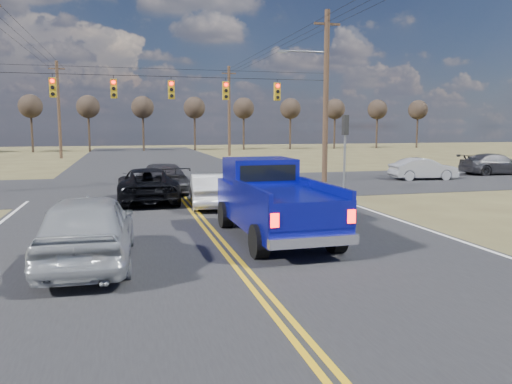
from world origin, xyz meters
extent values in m
plane|color=brown|center=(0.00, 0.00, 0.00)|extent=(160.00, 160.00, 0.00)
cube|color=#28282B|center=(0.00, 10.00, 0.00)|extent=(14.00, 120.00, 0.02)
cube|color=#28282B|center=(0.00, 18.00, 0.00)|extent=(120.00, 12.00, 0.02)
cylinder|color=#473323|center=(9.00, 18.00, 5.00)|extent=(0.32, 0.32, 10.00)
cube|color=#473323|center=(9.00, 18.00, 9.20)|extent=(1.60, 0.12, 0.12)
cylinder|color=black|center=(0.00, 18.00, 6.00)|extent=(18.00, 0.02, 0.02)
cylinder|color=black|center=(0.00, 18.00, 6.40)|extent=(18.00, 0.02, 0.02)
cube|color=#B28C14|center=(-6.00, 18.00, 5.30)|extent=(0.34, 0.24, 1.00)
cylinder|color=#FF0C05|center=(-6.00, 17.86, 5.63)|extent=(0.20, 0.06, 0.20)
cylinder|color=black|center=(-6.00, 17.86, 5.30)|extent=(0.20, 0.06, 0.20)
cylinder|color=black|center=(-6.00, 17.86, 4.97)|extent=(0.20, 0.06, 0.20)
cube|color=black|center=(-6.00, 17.83, 5.74)|extent=(0.24, 0.14, 0.03)
cube|color=#B28C14|center=(-3.00, 18.00, 5.30)|extent=(0.34, 0.24, 1.00)
cylinder|color=#FF0C05|center=(-3.00, 17.86, 5.63)|extent=(0.20, 0.06, 0.20)
cylinder|color=black|center=(-3.00, 17.86, 5.30)|extent=(0.20, 0.06, 0.20)
cylinder|color=black|center=(-3.00, 17.86, 4.97)|extent=(0.20, 0.06, 0.20)
cube|color=black|center=(-3.00, 17.83, 5.74)|extent=(0.24, 0.14, 0.03)
cube|color=#B28C14|center=(0.00, 18.00, 5.30)|extent=(0.34, 0.24, 1.00)
cylinder|color=#FF0C05|center=(0.00, 17.86, 5.63)|extent=(0.20, 0.06, 0.20)
cylinder|color=black|center=(0.00, 17.86, 5.30)|extent=(0.20, 0.06, 0.20)
cylinder|color=black|center=(0.00, 17.86, 4.97)|extent=(0.20, 0.06, 0.20)
cube|color=black|center=(0.00, 17.83, 5.74)|extent=(0.24, 0.14, 0.03)
cube|color=#B28C14|center=(3.00, 18.00, 5.30)|extent=(0.34, 0.24, 1.00)
cylinder|color=#FF0C05|center=(3.00, 17.86, 5.63)|extent=(0.20, 0.06, 0.20)
cylinder|color=black|center=(3.00, 17.86, 5.30)|extent=(0.20, 0.06, 0.20)
cylinder|color=black|center=(3.00, 17.86, 4.97)|extent=(0.20, 0.06, 0.20)
cube|color=black|center=(3.00, 17.83, 5.74)|extent=(0.24, 0.14, 0.03)
cube|color=#B28C14|center=(6.00, 18.00, 5.30)|extent=(0.34, 0.24, 1.00)
cylinder|color=#FF0C05|center=(6.00, 17.86, 5.63)|extent=(0.20, 0.06, 0.20)
cylinder|color=black|center=(6.00, 17.86, 5.30)|extent=(0.20, 0.06, 0.20)
cylinder|color=black|center=(6.00, 17.86, 4.97)|extent=(0.20, 0.06, 0.20)
cube|color=black|center=(6.00, 17.83, 5.74)|extent=(0.24, 0.14, 0.03)
cylinder|color=slate|center=(8.20, 13.50, 1.60)|extent=(0.12, 0.12, 3.20)
cube|color=black|center=(8.20, 13.50, 3.40)|extent=(0.24, 0.34, 1.00)
cylinder|color=slate|center=(7.60, 18.00, 7.60)|extent=(2.80, 0.10, 0.10)
cube|color=slate|center=(6.30, 18.00, 7.55)|extent=(0.55, 0.22, 0.14)
cylinder|color=#473323|center=(-9.00, 46.00, 5.00)|extent=(0.32, 0.32, 10.00)
cube|color=#473323|center=(-9.00, 46.00, 9.20)|extent=(1.60, 0.12, 0.12)
cylinder|color=#473323|center=(9.00, 46.00, 5.00)|extent=(0.32, 0.32, 10.00)
cube|color=#473323|center=(9.00, 46.00, 9.20)|extent=(1.60, 0.12, 0.12)
cylinder|color=black|center=(8.30, 17.00, 9.30)|extent=(0.02, 58.00, 0.02)
cylinder|color=black|center=(9.00, 17.00, 9.30)|extent=(0.02, 58.00, 0.02)
cylinder|color=black|center=(9.70, 17.00, 9.30)|extent=(0.02, 58.00, 0.02)
cylinder|color=#33261C|center=(-14.00, 60.00, 2.75)|extent=(0.28, 0.28, 5.50)
sphere|color=#2D231C|center=(-14.00, 60.00, 5.90)|extent=(3.00, 3.00, 3.00)
cylinder|color=#33261C|center=(-7.00, 60.00, 2.75)|extent=(0.28, 0.28, 5.50)
sphere|color=#2D231C|center=(-7.00, 60.00, 5.90)|extent=(3.00, 3.00, 3.00)
cylinder|color=#33261C|center=(0.00, 60.00, 2.75)|extent=(0.28, 0.28, 5.50)
sphere|color=#2D231C|center=(0.00, 60.00, 5.90)|extent=(3.00, 3.00, 3.00)
cylinder|color=#33261C|center=(7.00, 60.00, 2.75)|extent=(0.28, 0.28, 5.50)
sphere|color=#2D231C|center=(7.00, 60.00, 5.90)|extent=(3.00, 3.00, 3.00)
cylinder|color=#33261C|center=(14.00, 60.00, 2.75)|extent=(0.28, 0.28, 5.50)
sphere|color=#2D231C|center=(14.00, 60.00, 5.90)|extent=(3.00, 3.00, 3.00)
cylinder|color=#33261C|center=(21.00, 60.00, 2.75)|extent=(0.28, 0.28, 5.50)
sphere|color=#2D231C|center=(21.00, 60.00, 5.90)|extent=(3.00, 3.00, 3.00)
cylinder|color=#33261C|center=(28.00, 60.00, 2.75)|extent=(0.28, 0.28, 5.50)
sphere|color=#2D231C|center=(28.00, 60.00, 5.90)|extent=(3.00, 3.00, 3.00)
cylinder|color=#33261C|center=(35.00, 60.00, 2.75)|extent=(0.28, 0.28, 5.50)
sphere|color=#2D231C|center=(35.00, 60.00, 5.90)|extent=(3.00, 3.00, 3.00)
cylinder|color=#33261C|center=(42.00, 60.00, 2.75)|extent=(0.28, 0.28, 5.50)
sphere|color=#2D231C|center=(42.00, 60.00, 5.90)|extent=(3.00, 3.00, 3.00)
cylinder|color=black|center=(0.66, 2.17, 0.44)|extent=(0.37, 0.89, 0.89)
cylinder|color=black|center=(2.77, 2.20, 0.44)|extent=(0.37, 0.89, 0.89)
cylinder|color=black|center=(0.59, 6.17, 0.44)|extent=(0.37, 0.89, 0.89)
cylinder|color=black|center=(2.70, 6.21, 0.44)|extent=(0.37, 0.89, 0.89)
cube|color=#0D1294|center=(1.68, 4.19, 1.00)|extent=(2.32, 6.04, 1.11)
cube|color=#0D1294|center=(1.65, 5.80, 1.91)|extent=(2.09, 1.92, 0.80)
cube|color=black|center=(1.67, 4.88, 1.91)|extent=(1.78, 0.10, 0.50)
cube|color=#0D1294|center=(0.64, 3.00, 1.67)|extent=(0.17, 3.67, 0.22)
cube|color=#0D1294|center=(2.75, 3.04, 1.67)|extent=(0.17, 3.67, 0.22)
cube|color=#0D1294|center=(1.73, 1.21, 1.22)|extent=(2.22, 0.13, 0.67)
cube|color=silver|center=(1.73, 1.13, 0.61)|extent=(2.28, 0.24, 0.24)
cube|color=#FF0C05|center=(0.75, 1.15, 1.17)|extent=(0.20, 0.07, 0.33)
cube|color=#FF0C05|center=(2.71, 1.18, 1.17)|extent=(0.20, 0.07, 0.33)
imported|color=#A9ACB1|center=(-3.48, 2.67, 0.89)|extent=(2.27, 5.30, 1.78)
imported|color=black|center=(-1.64, 12.69, 0.76)|extent=(2.55, 5.48, 1.52)
imported|color=beige|center=(0.80, 10.65, 0.70)|extent=(1.88, 4.36, 1.39)
imported|color=#2F2E33|center=(-0.80, 15.50, 0.76)|extent=(2.62, 5.39, 1.51)
imported|color=#A5A7AD|center=(15.53, 17.72, 0.68)|extent=(1.82, 4.26, 1.37)
imported|color=#343339|center=(22.32, 19.43, 0.73)|extent=(2.19, 5.08, 1.46)
camera|label=1|loc=(-2.57, -9.74, 3.33)|focal=35.00mm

